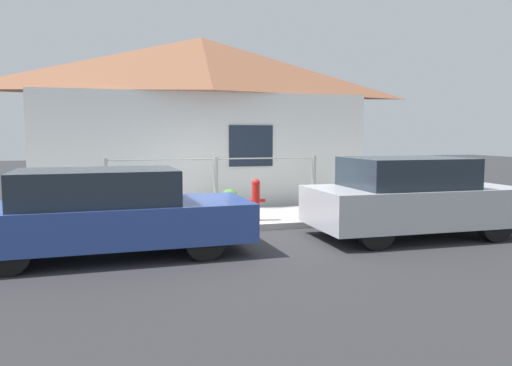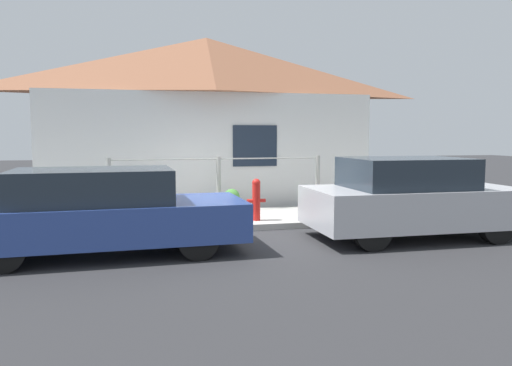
{
  "view_description": "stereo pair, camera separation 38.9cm",
  "coord_description": "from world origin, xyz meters",
  "px_view_note": "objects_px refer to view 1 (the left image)",
  "views": [
    {
      "loc": [
        -2.23,
        -9.09,
        1.85
      ],
      "look_at": [
        0.46,
        0.3,
        0.9
      ],
      "focal_mm": 35.0,
      "sensor_mm": 36.0,
      "label": 1
    },
    {
      "loc": [
        -1.86,
        -9.19,
        1.85
      ],
      "look_at": [
        0.46,
        0.3,
        0.9
      ],
      "focal_mm": 35.0,
      "sensor_mm": 36.0,
      "label": 2
    }
  ],
  "objects_px": {
    "potted_plant_by_fence": "(113,204)",
    "car_right": "(410,197)",
    "fire_hydrant": "(256,199)",
    "potted_plant_near_hydrant": "(229,199)",
    "car_left": "(106,213)"
  },
  "relations": [
    {
      "from": "potted_plant_near_hydrant",
      "to": "fire_hydrant",
      "type": "bearing_deg",
      "value": -76.86
    },
    {
      "from": "car_left",
      "to": "potted_plant_near_hydrant",
      "type": "bearing_deg",
      "value": 46.72
    },
    {
      "from": "car_left",
      "to": "potted_plant_by_fence",
      "type": "bearing_deg",
      "value": 86.74
    },
    {
      "from": "car_left",
      "to": "fire_hydrant",
      "type": "distance_m",
      "value": 3.35
    },
    {
      "from": "fire_hydrant",
      "to": "car_right",
      "type": "bearing_deg",
      "value": -35.82
    },
    {
      "from": "car_right",
      "to": "potted_plant_near_hydrant",
      "type": "relative_size",
      "value": 7.1
    },
    {
      "from": "car_left",
      "to": "car_right",
      "type": "bearing_deg",
      "value": -1.69
    },
    {
      "from": "car_left",
      "to": "fire_hydrant",
      "type": "bearing_deg",
      "value": 29.57
    },
    {
      "from": "fire_hydrant",
      "to": "car_left",
      "type": "bearing_deg",
      "value": -148.72
    },
    {
      "from": "fire_hydrant",
      "to": "potted_plant_near_hydrant",
      "type": "bearing_deg",
      "value": 103.14
    },
    {
      "from": "car_right",
      "to": "car_left",
      "type": "bearing_deg",
      "value": -179.56
    },
    {
      "from": "potted_plant_by_fence",
      "to": "car_right",
      "type": "bearing_deg",
      "value": -31.13
    },
    {
      "from": "car_right",
      "to": "potted_plant_near_hydrant",
      "type": "height_order",
      "value": "car_right"
    },
    {
      "from": "car_right",
      "to": "potted_plant_by_fence",
      "type": "distance_m",
      "value": 6.07
    },
    {
      "from": "potted_plant_by_fence",
      "to": "fire_hydrant",
      "type": "bearing_deg",
      "value": -26.65
    }
  ]
}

